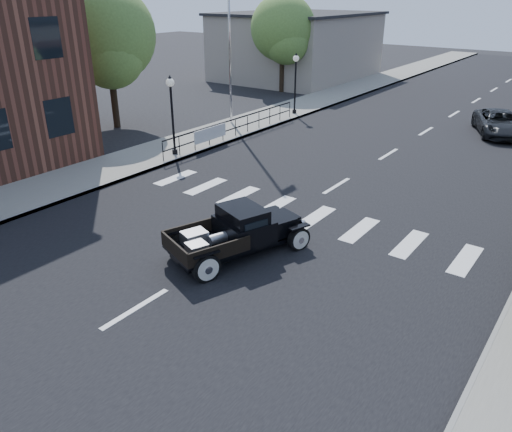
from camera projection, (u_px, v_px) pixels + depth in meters
The scene contains 14 objects.
ground at pixel (218, 259), 13.93m from camera, with size 120.00×120.00×0.00m, color black.
road at pixel (412, 140), 24.93m from camera, with size 14.00×80.00×0.02m, color black.
road_markings at pixel (370, 166), 21.26m from camera, with size 12.00×60.00×0.06m, color silver, non-canonical shape.
sidewalk_left at pixel (272, 115), 29.48m from camera, with size 3.00×80.00×0.15m, color gray.
low_building_left at pixel (297, 47), 41.52m from camera, with size 10.00×12.00×5.00m, color gray.
railing at pixel (236, 126), 24.93m from camera, with size 0.08×10.00×1.00m, color black, non-canonical shape.
banner at pixel (211, 139), 23.50m from camera, with size 0.04×2.20×0.60m, color silver, non-canonical shape.
lamp_post_b at pixel (172, 116), 21.65m from camera, with size 0.36×0.36×3.44m, color black, non-canonical shape.
lamp_post_c at pixel (295, 84), 28.99m from camera, with size 0.36×0.36×3.44m, color black, non-canonical shape.
flagpole at pixel (229, 3), 25.10m from camera, with size 0.12×0.12×12.22m, color silver.
big_tree_near at pixel (109, 58), 25.83m from camera, with size 4.95×4.95×7.27m, color #4F7231, non-canonical shape.
big_tree_far at pixel (283, 44), 35.42m from camera, with size 4.56×4.56×6.69m, color #4F7231, non-canonical shape.
hotrod_pickup at pixel (237, 232), 13.88m from camera, with size 1.92×4.12×1.43m, color black, non-canonical shape.
second_car at pixel (499, 123), 25.57m from camera, with size 2.02×4.37×1.21m, color black.
Camera 1 is at (8.07, -9.19, 6.86)m, focal length 35.00 mm.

